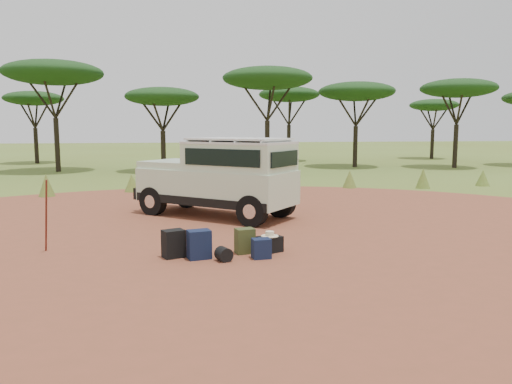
{
  "coord_description": "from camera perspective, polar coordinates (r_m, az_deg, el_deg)",
  "views": [
    {
      "loc": [
        -1.13,
        -11.01,
        2.59
      ],
      "look_at": [
        0.72,
        0.9,
        1.0
      ],
      "focal_mm": 35.0,
      "sensor_mm": 36.0,
      "label": 1
    }
  ],
  "objects": [
    {
      "name": "safari_hat",
      "position": [
        10.33,
        1.59,
        -4.87
      ],
      "size": [
        0.36,
        0.36,
        0.11
      ],
      "color": "beige",
      "rests_on": "hard_case"
    },
    {
      "name": "dirt_clearing",
      "position": [
        11.36,
        -2.89,
        -5.65
      ],
      "size": [
        23.0,
        23.0,
        0.01
      ],
      "primitive_type": "cylinder",
      "color": "brown",
      "rests_on": "ground"
    },
    {
      "name": "backpack_navy",
      "position": [
        9.89,
        -6.52,
        -5.99
      ],
      "size": [
        0.5,
        0.4,
        0.58
      ],
      "primitive_type": "cube",
      "rotation": [
        0.0,
        0.0,
        0.22
      ],
      "color": "#111D38",
      "rests_on": "ground"
    },
    {
      "name": "acacia_treeline",
      "position": [
        30.96,
        -5.41,
        11.72
      ],
      "size": [
        46.7,
        13.2,
        6.26
      ],
      "color": "black",
      "rests_on": "ground"
    },
    {
      "name": "stuff_sack",
      "position": [
        9.71,
        -3.71,
        -7.12
      ],
      "size": [
        0.36,
        0.36,
        0.28
      ],
      "primitive_type": "cylinder",
      "rotation": [
        1.57,
        0.0,
        0.37
      ],
      "color": "black",
      "rests_on": "ground"
    },
    {
      "name": "safari_vehicle",
      "position": [
        14.3,
        -4.09,
        1.5
      ],
      "size": [
        4.73,
        4.34,
        2.27
      ],
      "rotation": [
        0.0,
        0.0,
        -0.69
      ],
      "color": "beige",
      "rests_on": "ground"
    },
    {
      "name": "grass_fringe",
      "position": [
        19.84,
        -5.16,
        1.16
      ],
      "size": [
        36.6,
        1.6,
        0.9
      ],
      "color": "#606B26",
      "rests_on": "ground"
    },
    {
      "name": "walking_staff",
      "position": [
        11.06,
        -22.85,
        -2.56
      ],
      "size": [
        0.22,
        0.39,
        1.54
      ],
      "primitive_type": "cylinder",
      "rotation": [
        0.24,
        0.0,
        0.47
      ],
      "color": "maroon",
      "rests_on": "ground"
    },
    {
      "name": "hard_case",
      "position": [
        10.37,
        1.58,
        -5.99
      ],
      "size": [
        0.57,
        0.5,
        0.34
      ],
      "primitive_type": "cube",
      "rotation": [
        0.0,
        0.0,
        0.44
      ],
      "color": "black",
      "rests_on": "ground"
    },
    {
      "name": "backpack_black",
      "position": [
        10.06,
        -9.41,
        -5.86
      ],
      "size": [
        0.5,
        0.44,
        0.56
      ],
      "primitive_type": "cube",
      "rotation": [
        0.0,
        0.0,
        0.4
      ],
      "color": "black",
      "rests_on": "ground"
    },
    {
      "name": "ground",
      "position": [
        11.36,
        -2.89,
        -5.67
      ],
      "size": [
        140.0,
        140.0,
        0.0
      ],
      "primitive_type": "plane",
      "color": "#606B26",
      "rests_on": "ground"
    },
    {
      "name": "backpack_olive",
      "position": [
        10.25,
        -1.29,
        -5.62
      ],
      "size": [
        0.43,
        0.35,
        0.52
      ],
      "primitive_type": "cube",
      "rotation": [
        0.0,
        0.0,
        0.22
      ],
      "color": "#3A4620",
      "rests_on": "ground"
    },
    {
      "name": "duffel_navy",
      "position": [
        9.87,
        0.62,
        -6.5
      ],
      "size": [
        0.38,
        0.3,
        0.4
      ],
      "primitive_type": "cube",
      "rotation": [
        0.0,
        0.0,
        0.11
      ],
      "color": "#111D38",
      "rests_on": "ground"
    }
  ]
}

